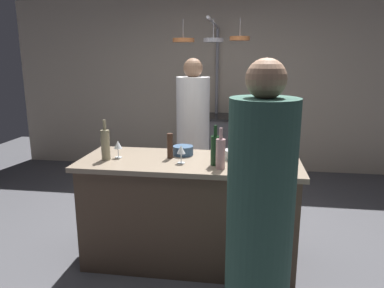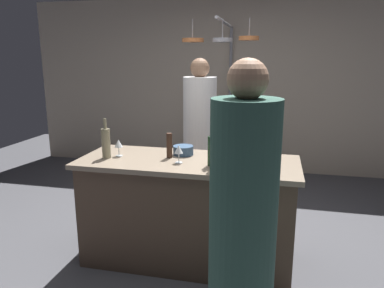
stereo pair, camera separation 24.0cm
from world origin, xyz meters
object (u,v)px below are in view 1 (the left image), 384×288
object	(u,v)px
pepper_mill	(170,146)
wine_bottle_rose	(221,153)
wine_bottle_dark	(256,158)
wine_glass_by_chef	(181,150)
guest_right	(259,230)
bar_stool_right	(256,264)
chef	(193,143)
mixing_bowl_steel	(232,155)
mixing_bowl_blue	(183,151)
wine_bottle_red	(215,150)
wine_bottle_white	(105,144)
stove_range	(215,145)
wine_glass_near_left_guest	(118,146)

from	to	relation	value
pepper_mill	wine_bottle_rose	bearing A→B (deg)	-28.50
wine_bottle_dark	wine_glass_by_chef	size ratio (longest dim) A/B	1.96
guest_right	wine_bottle_rose	xyz separation A→B (m)	(-0.27, 0.78, 0.22)
bar_stool_right	wine_bottle_dark	bearing A→B (deg)	92.02
chef	mixing_bowl_steel	world-z (taller)	chef
pepper_mill	mixing_bowl_steel	xyz separation A→B (m)	(0.52, 0.04, -0.07)
chef	mixing_bowl_blue	world-z (taller)	chef
wine_bottle_red	guest_right	bearing A→B (deg)	-69.82
wine_glass_by_chef	wine_bottle_white	bearing A→B (deg)	178.72
stove_range	wine_bottle_red	distance (m)	2.63
wine_bottle_red	wine_bottle_white	size ratio (longest dim) A/B	0.95
pepper_mill	wine_bottle_rose	size ratio (longest dim) A/B	0.67
wine_glass_by_chef	wine_glass_near_left_guest	bearing A→B (deg)	171.15
stove_range	pepper_mill	distance (m)	2.48
guest_right	mixing_bowl_steel	distance (m)	1.09
bar_stool_right	pepper_mill	xyz separation A→B (m)	(-0.71, 0.65, 0.63)
stove_range	chef	xyz separation A→B (m)	(-0.13, -1.38, 0.35)
wine_bottle_red	wine_bottle_dark	xyz separation A→B (m)	(0.31, -0.15, -0.01)
chef	wine_glass_near_left_guest	world-z (taller)	chef
wine_glass_by_chef	mixing_bowl_steel	size ratio (longest dim) A/B	1.02
wine_bottle_red	mixing_bowl_blue	size ratio (longest dim) A/B	1.82
pepper_mill	mixing_bowl_blue	xyz separation A→B (m)	(0.09, 0.12, -0.07)
stove_range	mixing_bowl_steel	size ratio (longest dim) A/B	6.19
chef	wine_glass_by_chef	bearing A→B (deg)	-86.30
stove_range	chef	world-z (taller)	chef
wine_bottle_red	mixing_bowl_steel	bearing A→B (deg)	56.06
chef	guest_right	size ratio (longest dim) A/B	1.00
mixing_bowl_steel	chef	bearing A→B (deg)	115.57
wine_bottle_dark	wine_bottle_red	bearing A→B (deg)	154.66
chef	wine_bottle_dark	bearing A→B (deg)	-63.71
stove_range	bar_stool_right	size ratio (longest dim) A/B	1.31
wine_glass_near_left_guest	wine_glass_by_chef	bearing A→B (deg)	-8.85
mixing_bowl_blue	mixing_bowl_steel	distance (m)	0.43
bar_stool_right	mixing_bowl_blue	size ratio (longest dim) A/B	3.92
guest_right	chef	bearing A→B (deg)	107.97
mixing_bowl_blue	wine_bottle_white	bearing A→B (deg)	-158.29
wine_glass_by_chef	wine_glass_near_left_guest	distance (m)	0.56
pepper_mill	wine_bottle_white	xyz separation A→B (m)	(-0.51, -0.12, 0.03)
mixing_bowl_blue	bar_stool_right	bearing A→B (deg)	-51.12
bar_stool_right	wine_bottle_rose	distance (m)	0.82
mixing_bowl_steel	wine_bottle_white	bearing A→B (deg)	-170.67
wine_bottle_red	wine_bottle_white	distance (m)	0.90
chef	mixing_bowl_steel	bearing A→B (deg)	-64.43
chef	mixing_bowl_blue	distance (m)	0.93
guest_right	wine_bottle_white	distance (m)	1.53
mixing_bowl_blue	chef	bearing A→B (deg)	92.98
guest_right	wine_bottle_rose	bearing A→B (deg)	109.23
bar_stool_right	guest_right	xyz separation A→B (m)	(-0.00, -0.36, 0.42)
bar_stool_right	pepper_mill	world-z (taller)	pepper_mill
mixing_bowl_steel	wine_bottle_rose	bearing A→B (deg)	-105.95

